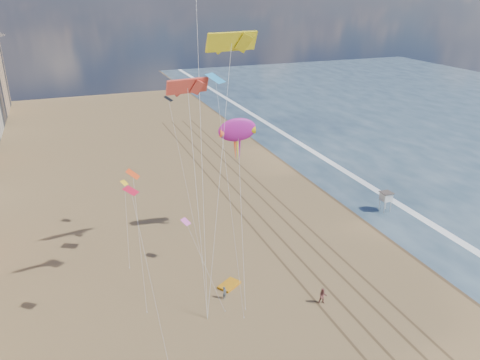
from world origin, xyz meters
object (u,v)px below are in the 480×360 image
at_px(grounded_kite, 229,285).
at_px(show_kite, 237,130).
at_px(kite_flyer_a, 225,293).
at_px(kite_flyer_b, 323,296).
at_px(lifeguard_stand, 386,197).

relative_size(grounded_kite, show_kite, 0.11).
relative_size(kite_flyer_a, kite_flyer_b, 0.80).
bearing_deg(grounded_kite, show_kite, 32.00).
relative_size(lifeguard_stand, kite_flyer_b, 1.68).
relative_size(show_kite, kite_flyer_b, 11.90).
height_order(lifeguard_stand, show_kite, show_kite).
distance_m(lifeguard_stand, kite_flyer_a, 32.07).
height_order(grounded_kite, kite_flyer_a, kite_flyer_a).
bearing_deg(show_kite, kite_flyer_a, -115.94).
height_order(lifeguard_stand, kite_flyer_a, lifeguard_stand).
distance_m(grounded_kite, kite_flyer_a, 2.40).
xyz_separation_m(grounded_kite, show_kite, (5.41, 11.69, 14.46)).
bearing_deg(lifeguard_stand, grounded_kite, -161.03).
relative_size(lifeguard_stand, kite_flyer_a, 2.10).
height_order(show_kite, kite_flyer_a, show_kite).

